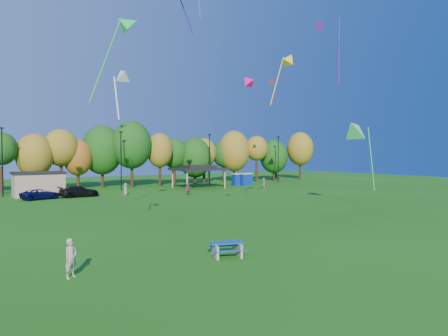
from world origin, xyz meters
TOP-DOWN VIEW (x-y plane):
  - ground at (0.00, 0.00)m, footprint 160.00×160.00m
  - tree_line at (-1.03, 45.51)m, footprint 93.57×10.55m
  - lamp_posts at (2.00, 40.00)m, footprint 64.50×0.25m
  - utility_building at (-10.00, 38.00)m, footprint 6.30×4.30m
  - pavilion at (14.00, 37.00)m, footprint 8.20×6.20m
  - porta_potties at (23.61, 37.76)m, footprint 3.75×1.85m
  - picnic_table at (-6.84, -1.65)m, footprint 2.22×2.03m
  - kite_flyer at (-14.82, -0.88)m, footprint 0.78×0.70m
  - car_c at (-10.43, 33.83)m, footprint 4.98×3.17m
  - car_d at (-5.79, 34.04)m, footprint 5.11×2.24m
  - far_person_0 at (0.13, 33.08)m, footprint 0.56×0.83m
  - far_person_1 at (22.01, 29.91)m, footprint 0.67×0.75m
  - far_person_2 at (7.18, 28.21)m, footprint 1.62×0.82m
  - kite_5 at (18.18, 14.80)m, footprint 4.26×3.71m
  - kite_7 at (14.50, 6.71)m, footprint 5.01×3.22m
  - kite_8 at (1.01, 6.79)m, footprint 1.29×1.57m
  - kite_9 at (7.88, 9.18)m, footprint 3.31×1.41m
  - kite_11 at (-10.47, 4.44)m, footprint 1.07×2.15m
  - kite_14 at (-7.47, 11.04)m, footprint 4.34×1.70m
  - kite_15 at (21.31, 27.37)m, footprint 1.17×1.44m

SIDE VIEW (x-z plane):
  - ground at x=0.00m, z-range 0.00..0.00m
  - picnic_table at x=-6.84m, z-range 0.06..0.85m
  - car_c at x=-10.43m, z-range 0.00..1.28m
  - car_d at x=-5.79m, z-range 0.00..1.46m
  - far_person_0 at x=0.13m, z-range 0.00..1.64m
  - far_person_2 at x=7.18m, z-range 0.00..1.67m
  - far_person_1 at x=22.01m, z-range 0.00..1.73m
  - kite_flyer at x=-14.82m, z-range 0.00..1.79m
  - porta_potties at x=23.61m, z-range 0.01..2.19m
  - utility_building at x=-10.00m, z-range 0.01..3.26m
  - pavilion at x=14.00m, z-range 1.34..5.11m
  - lamp_posts at x=2.00m, z-range 0.36..9.45m
  - tree_line at x=-1.03m, z-range 0.34..11.49m
  - kite_7 at x=14.50m, z-range 4.16..12.18m
  - kite_11 at x=-10.47m, z-range 8.73..12.17m
  - kite_8 at x=1.01m, z-range 10.95..12.33m
  - kite_9 at x=7.88m, z-range 12.00..17.48m
  - kite_14 at x=-7.47m, z-range 12.10..19.51m
  - kite_15 at x=21.31m, z-range 16.21..17.48m
  - kite_5 at x=18.18m, z-range 17.29..25.70m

